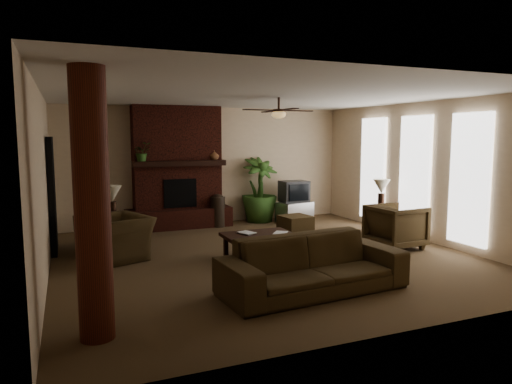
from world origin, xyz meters
name	(u,v)px	position (x,y,z in m)	size (l,w,h in m)	color
room_shell	(265,177)	(0.00, 0.00, 1.40)	(7.00, 7.00, 7.00)	brown
fireplace	(178,178)	(-0.80, 3.22, 1.16)	(2.40, 0.70, 2.80)	#491B13
windows	(415,173)	(3.45, 0.20, 1.35)	(0.08, 3.65, 2.35)	white
log_column	(92,206)	(-2.95, -2.40, 1.40)	(0.36, 0.36, 2.80)	#592416
doorway	(52,195)	(-3.44, 1.80, 1.05)	(0.10, 1.00, 2.10)	black
ceiling_fan	(279,113)	(0.40, 0.30, 2.53)	(1.35, 1.35, 0.37)	#301E15
sofa	(313,256)	(-0.13, -1.96, 0.50)	(2.56, 0.75, 1.00)	#43331C
armchair_left	(115,230)	(-2.45, 0.85, 0.50)	(1.14, 0.74, 1.00)	#43331C
armchair_right	(396,224)	(2.54, -0.38, 0.46)	(0.89, 0.83, 0.91)	#43331C
coffee_table	(258,236)	(-0.15, -0.03, 0.37)	(1.20, 0.70, 0.43)	black
ottoman	(295,225)	(1.36, 1.47, 0.20)	(0.60, 0.60, 0.40)	#43331C
tv_stand	(295,212)	(1.99, 2.73, 0.25)	(0.85, 0.50, 0.50)	#ADADAF
tv	(294,191)	(1.99, 2.77, 0.76)	(0.65, 0.53, 0.52)	#363638
floor_vase	(218,208)	(0.07, 2.92, 0.43)	(0.34, 0.34, 0.77)	#2F231A
floor_plant	(259,204)	(1.22, 3.15, 0.45)	(0.89, 1.59, 0.89)	#386026
side_table_left	(113,235)	(-2.43, 1.52, 0.28)	(0.50, 0.50, 0.55)	black
lamp_left	(112,196)	(-2.41, 1.56, 1.00)	(0.41, 0.41, 0.65)	#301E15
side_table_right	(380,223)	(2.97, 0.66, 0.28)	(0.50, 0.50, 0.55)	black
lamp_right	(382,189)	(3.02, 0.70, 1.00)	(0.38, 0.38, 0.65)	#301E15
mantel_plant	(142,154)	(-1.63, 2.97, 1.72)	(0.38, 0.42, 0.33)	#386026
mantel_vase	(214,155)	(0.02, 3.02, 1.67)	(0.22, 0.23, 0.22)	brown
book_a	(242,226)	(-0.43, -0.03, 0.57)	(0.22, 0.03, 0.29)	#999999
book_b	(274,225)	(0.13, -0.14, 0.58)	(0.21, 0.02, 0.29)	#999999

